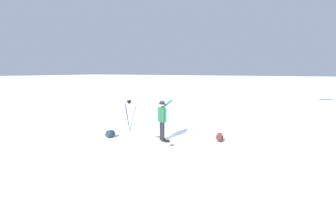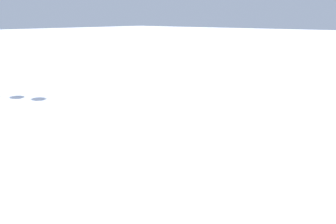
{
  "view_description": "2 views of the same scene",
  "coord_description": "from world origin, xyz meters",
  "px_view_note": "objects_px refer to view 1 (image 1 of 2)",
  "views": [
    {
      "loc": [
        -5.61,
        9.87,
        2.9
      ],
      "look_at": [
        0.25,
        -0.34,
        1.13
      ],
      "focal_mm": 29.36,
      "sensor_mm": 36.0,
      "label": 1
    },
    {
      "loc": [
        3.65,
        2.12,
        5.22
      ],
      "look_at": [
        -2.08,
        -2.74,
        3.26
      ],
      "focal_mm": 39.22,
      "sensor_mm": 36.0,
      "label": 2
    }
  ],
  "objects_px": {
    "snowboarder": "(162,117)",
    "gear_bag_large": "(110,134)",
    "camera_tripod": "(129,109)",
    "gear_bag_small": "(220,137)",
    "snowboard": "(165,141)"
  },
  "relations": [
    {
      "from": "snowboarder",
      "to": "gear_bag_large",
      "type": "relative_size",
      "value": 3.4
    },
    {
      "from": "camera_tripod",
      "to": "gear_bag_small",
      "type": "height_order",
      "value": "camera_tripod"
    },
    {
      "from": "snowboard",
      "to": "gear_bag_small",
      "type": "height_order",
      "value": "gear_bag_small"
    },
    {
      "from": "camera_tripod",
      "to": "gear_bag_small",
      "type": "bearing_deg",
      "value": -177.91
    },
    {
      "from": "gear_bag_large",
      "to": "gear_bag_small",
      "type": "bearing_deg",
      "value": -158.44
    },
    {
      "from": "camera_tripod",
      "to": "gear_bag_large",
      "type": "bearing_deg",
      "value": 95.37
    },
    {
      "from": "snowboarder",
      "to": "snowboard",
      "type": "xyz_separation_m",
      "value": [
        -0.1,
        -0.03,
        -1.01
      ]
    },
    {
      "from": "camera_tripod",
      "to": "gear_bag_small",
      "type": "relative_size",
      "value": 2.47
    },
    {
      "from": "gear_bag_large",
      "to": "snowboarder",
      "type": "bearing_deg",
      "value": -164.96
    },
    {
      "from": "snowboarder",
      "to": "snowboard",
      "type": "relative_size",
      "value": 1.1
    },
    {
      "from": "gear_bag_small",
      "to": "snowboarder",
      "type": "bearing_deg",
      "value": 28.07
    },
    {
      "from": "snowboard",
      "to": "gear_bag_small",
      "type": "distance_m",
      "value": 2.28
    },
    {
      "from": "snowboarder",
      "to": "camera_tripod",
      "type": "height_order",
      "value": "snowboarder"
    },
    {
      "from": "snowboarder",
      "to": "snowboard",
      "type": "height_order",
      "value": "snowboarder"
    },
    {
      "from": "snowboard",
      "to": "camera_tripod",
      "type": "bearing_deg",
      "value": -19.98
    }
  ]
}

